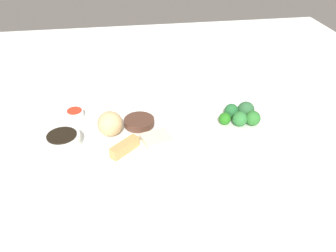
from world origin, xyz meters
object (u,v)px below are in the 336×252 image
broccoli_plate (237,123)px  main_plate (134,140)px  soy_sauce_bowl (63,141)px  sauce_ramekin_sweet_and_sour (75,114)px

broccoli_plate → main_plate: bearing=-83.2°
soy_sauce_bowl → sauce_ramekin_sweet_and_sour: bearing=171.6°
main_plate → soy_sauce_bowl: (-0.01, -0.20, 0.01)m
main_plate → soy_sauce_bowl: bearing=-92.9°
soy_sauce_bowl → sauce_ramekin_sweet_and_sour: (-0.16, 0.02, -0.01)m
broccoli_plate → soy_sauce_bowl: 0.53m
main_plate → broccoli_plate: size_ratio=1.21×
broccoli_plate → sauce_ramekin_sweet_and_sour: sauce_ramekin_sweet_and_sour is taller
soy_sauce_bowl → main_plate: bearing=87.1°
sauce_ramekin_sweet_and_sour → main_plate: bearing=47.1°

